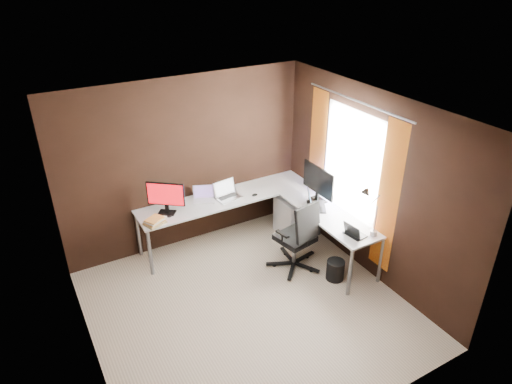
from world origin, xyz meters
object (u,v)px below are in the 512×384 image
laptop_white (204,197)px  monitor_right (318,182)px  monitor_left (166,196)px  book_stack (155,221)px  desk_lamp (370,206)px  wastebasket (335,270)px  laptop_black_small (354,233)px  laptop_silver (227,194)px  drawer_pedestal (293,216)px  laptop_black_big (314,204)px  office_chair (297,248)px

laptop_white → monitor_right: bearing=-7.4°
monitor_left → book_stack: 0.38m
desk_lamp → wastebasket: (-0.28, 0.19, -1.00)m
laptop_black_small → wastebasket: laptop_black_small is taller
laptop_silver → laptop_black_small: bearing=-69.6°
drawer_pedestal → monitor_right: size_ratio=0.92×
monitor_right → desk_lamp: desk_lamp is taller
monitor_right → laptop_silver: monitor_right is taller
monitor_right → wastebasket: bearing=161.1°
drawer_pedestal → laptop_black_big: bearing=-92.5°
monitor_left → laptop_black_big: 2.05m
office_chair → wastebasket: bearing=-68.3°
monitor_left → desk_lamp: bearing=-3.5°
monitor_left → drawer_pedestal: bearing=27.1°
laptop_silver → book_stack: 1.17m
book_stack → office_chair: bearing=-28.3°
monitor_right → laptop_silver: bearing=54.2°
laptop_black_small → book_stack: 2.59m
desk_lamp → office_chair: bearing=126.1°
monitor_left → laptop_black_small: (1.85, -1.71, -0.21)m
monitor_left → book_stack: size_ratio=1.49×
laptop_silver → laptop_white: bearing=156.5°
monitor_left → laptop_black_small: 2.53m
desk_lamp → drawer_pedestal: bearing=90.9°
book_stack → desk_lamp: 2.77m
laptop_white → office_chair: bearing=-31.4°
laptop_white → drawer_pedestal: bearing=4.3°
drawer_pedestal → wastebasket: bearing=-96.3°
monitor_left → laptop_white: monitor_left is taller
monitor_left → laptop_white: (0.58, 0.08, -0.21)m
laptop_white → desk_lamp: (1.42, -1.85, 0.36)m
laptop_black_big → desk_lamp: size_ratio=0.67×
laptop_black_big → drawer_pedestal: bearing=29.4°
laptop_black_big → laptop_silver: bearing=78.7°
laptop_black_big → laptop_black_small: laptop_black_big is taller
desk_lamp → office_chair: size_ratio=0.62×
drawer_pedestal → laptop_black_big: size_ratio=1.37×
laptop_silver → wastebasket: laptop_silver is taller
laptop_silver → wastebasket: size_ratio=1.41×
wastebasket → monitor_right: bearing=72.3°
monitor_left → wastebasket: monitor_left is taller
laptop_white → laptop_black_big: (1.26, -0.96, 0.01)m
drawer_pedestal → laptop_white: 1.43m
office_chair → desk_lamp: bearing=-59.9°
laptop_white → monitor_left: bearing=-148.9°
laptop_black_big → laptop_black_small: (0.01, -0.84, -0.01)m
monitor_right → laptop_black_small: (-0.14, -0.96, -0.26)m
laptop_white → wastebasket: 2.11m
drawer_pedestal → laptop_white: (-1.28, 0.44, 0.48)m
laptop_black_big → monitor_left: bearing=96.4°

